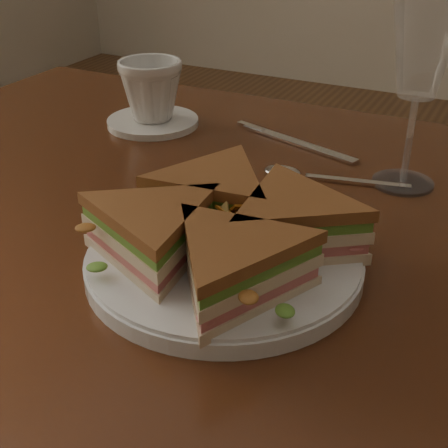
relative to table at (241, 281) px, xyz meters
name	(u,v)px	position (x,y,z in m)	size (l,w,h in m)	color
table	(241,281)	(0.00, 0.00, 0.00)	(1.20, 0.80, 0.75)	#32170B
plate	(224,262)	(0.04, -0.12, 0.11)	(0.27, 0.27, 0.02)	silver
sandwich_wedges	(224,229)	(0.04, -0.12, 0.14)	(0.33, 0.33, 0.06)	beige
crisps_mound	(224,232)	(0.04, -0.12, 0.14)	(0.09, 0.09, 0.05)	#B66617
spoon	(300,175)	(0.03, 0.11, 0.10)	(0.18, 0.05, 0.01)	silver
knife	(289,141)	(-0.03, 0.22, 0.10)	(0.21, 0.08, 0.00)	silver
wine_glass	(423,50)	(0.15, 0.15, 0.27)	(0.08, 0.08, 0.23)	white
saucer	(153,122)	(-0.24, 0.19, 0.10)	(0.14, 0.14, 0.01)	silver
coffee_cup	(151,90)	(-0.24, 0.19, 0.15)	(0.10, 0.10, 0.09)	silver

